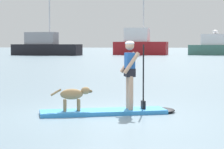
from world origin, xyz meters
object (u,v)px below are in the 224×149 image
Objects in this scene: paddleboard at (112,112)px; moored_boat_starboard at (140,45)px; dog at (74,95)px; moored_boat_far_starboard at (218,47)px; person_paddler at (130,70)px; moored_boat_port at (45,47)px.

moored_boat_starboard is at bearing 97.86° from paddleboard.
dog is 0.10× the size of moored_boat_far_starboard.
paddleboard is 58.70m from moored_boat_starboard.
person_paddler reaches higher than dog.
moored_boat_far_starboard reaches higher than person_paddler.
dog is at bearing -94.87° from moored_boat_far_starboard.
moored_boat_starboard is 12.32m from moored_boat_far_starboard.
dog reaches higher than paddleboard.
paddleboard is at bearing -94.06° from moored_boat_far_starboard.
person_paddler is at bearing -81.72° from moored_boat_starboard.
paddleboard is at bearing 23.34° from dog.
moored_boat_starboard reaches higher than dog.
moored_boat_port is 14.91m from moored_boat_starboard.
moored_boat_starboard is (-8.02, 58.13, 1.59)m from paddleboard.
moored_boat_starboard is (-7.15, 58.51, 1.16)m from dog.
moored_boat_port is 0.86× the size of moored_boat_starboard.
moored_boat_starboard reaches higher than person_paddler.
moored_boat_starboard is 1.30× the size of moored_boat_far_starboard.
moored_boat_starboard is at bearing 21.72° from moored_boat_port.
paddleboard is 0.31× the size of moored_boat_port.
dog is 0.08× the size of moored_boat_starboard.
moored_boat_starboard is (13.85, 5.51, 0.30)m from moored_boat_port.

